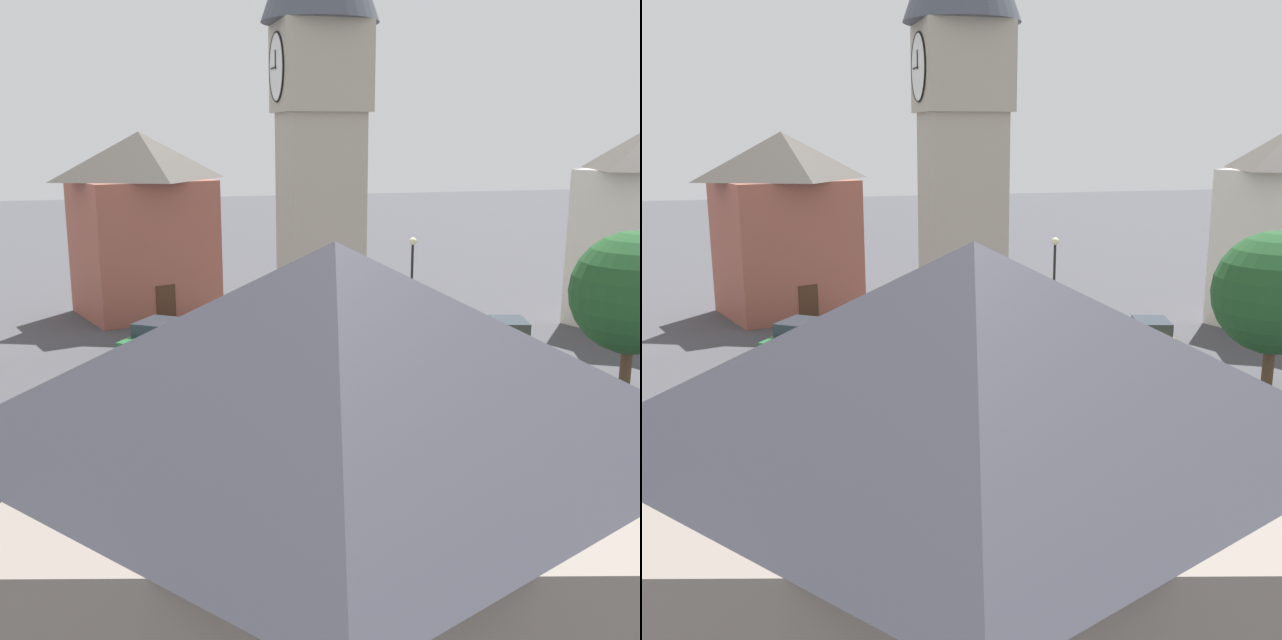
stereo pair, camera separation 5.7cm
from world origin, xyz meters
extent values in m
plane|color=#424247|center=(0.00, 0.00, 0.00)|extent=(200.00, 200.00, 0.00)
cube|color=gray|center=(0.00, 0.00, 0.30)|extent=(3.44, 3.44, 0.60)
cube|color=#ADA38E|center=(0.00, 0.00, 5.77)|extent=(2.75, 2.75, 10.34)
cube|color=#ADA38E|center=(0.00, 0.00, 12.45)|extent=(3.08, 3.08, 3.03)
cylinder|color=white|center=(0.00, 1.57, 12.45)|extent=(2.31, 0.04, 2.31)
torus|color=black|center=(0.00, 1.58, 12.45)|extent=(2.37, 0.06, 2.37)
cube|color=black|center=(0.00, 1.61, 12.70)|extent=(0.05, 0.02, 0.65)
cube|color=black|center=(0.35, 1.61, 12.45)|extent=(0.88, 0.02, 0.04)
cylinder|color=white|center=(0.00, -1.57, 12.45)|extent=(2.31, 0.04, 2.31)
torus|color=black|center=(0.00, -1.58, 12.45)|extent=(2.37, 0.06, 2.37)
cube|color=gold|center=(4.67, -10.61, 0.59)|extent=(4.40, 2.73, 0.64)
cube|color=#28333D|center=(4.81, -10.65, 1.21)|extent=(2.44, 2.06, 0.64)
cylinder|color=black|center=(3.27, -11.05, 0.32)|extent=(0.68, 0.38, 0.64)
cylinder|color=black|center=(3.70, -9.51, 0.32)|extent=(0.68, 0.38, 0.64)
cylinder|color=black|center=(5.64, -11.70, 0.32)|extent=(0.68, 0.38, 0.64)
cylinder|color=black|center=(6.07, -10.16, 0.32)|extent=(0.68, 0.38, 0.64)
cube|color=black|center=(2.72, -10.07, 0.37)|extent=(0.56, 1.64, 0.16)
cube|color=silver|center=(-8.94, 9.51, 0.59)|extent=(4.43, 3.29, 0.64)
cube|color=#28333D|center=(-9.07, 9.44, 1.21)|extent=(2.56, 2.31, 0.64)
cylinder|color=black|center=(-7.48, 9.31, 0.32)|extent=(0.67, 0.47, 0.64)
cylinder|color=black|center=(-10.39, 9.71, 0.32)|extent=(0.67, 0.47, 0.64)
cylinder|color=black|center=(-9.71, 8.26, 0.32)|extent=(0.67, 0.47, 0.64)
cube|color=black|center=(-7.11, 10.37, 0.37)|extent=(0.82, 1.56, 0.16)
cube|color=red|center=(-5.68, 4.03, 0.59)|extent=(2.64, 4.39, 0.64)
cube|color=#28333D|center=(-5.72, 3.88, 1.21)|extent=(2.02, 2.42, 0.64)
cylinder|color=black|center=(-6.16, 5.41, 0.32)|extent=(0.37, 0.67, 0.64)
cylinder|color=black|center=(-4.61, 5.03, 0.32)|extent=(0.37, 0.67, 0.64)
cylinder|color=black|center=(-6.76, 3.03, 0.32)|extent=(0.37, 0.67, 0.64)
cylinder|color=black|center=(-5.21, 2.64, 0.32)|extent=(0.37, 0.67, 0.64)
cube|color=black|center=(-5.19, 5.99, 0.37)|extent=(1.65, 0.52, 0.16)
cube|color=#236B38|center=(8.81, 5.78, 0.59)|extent=(4.34, 3.72, 0.64)
cube|color=#28333D|center=(8.94, 5.70, 1.21)|extent=(2.61, 2.47, 0.64)
cylinder|color=black|center=(7.35, 5.82, 0.32)|extent=(0.65, 0.54, 0.64)
cylinder|color=black|center=(8.25, 7.14, 0.32)|extent=(0.65, 0.54, 0.64)
cylinder|color=black|center=(9.38, 4.43, 0.32)|extent=(0.65, 0.54, 0.64)
cylinder|color=black|center=(10.28, 5.75, 0.32)|extent=(0.65, 0.54, 0.64)
cube|color=black|center=(7.15, 6.92, 0.37)|extent=(1.04, 1.44, 0.16)
cylinder|color=black|center=(-10.56, -1.92, 0.41)|extent=(0.13, 0.13, 0.82)
cylinder|color=black|center=(-10.38, -1.89, 0.41)|extent=(0.13, 0.13, 0.82)
cube|color=#3F9959|center=(-10.47, -1.90, 1.12)|extent=(0.39, 0.27, 0.60)
cylinder|color=#3F9959|center=(-10.71, -1.94, 1.07)|extent=(0.09, 0.09, 0.60)
cylinder|color=#3F9959|center=(-10.24, -1.87, 1.07)|extent=(0.09, 0.09, 0.60)
sphere|color=beige|center=(-10.47, -1.90, 1.57)|extent=(0.22, 0.22, 0.22)
sphere|color=black|center=(-10.47, -1.91, 1.59)|extent=(0.20, 0.20, 0.20)
cylinder|color=brown|center=(-2.82, -11.56, 1.33)|extent=(0.44, 0.44, 2.66)
sphere|color=#1E4C23|center=(-2.82, -11.56, 4.31)|extent=(4.73, 4.73, 4.73)
pyramid|color=#383842|center=(-18.53, 4.68, 7.54)|extent=(8.28, 9.43, 2.78)
cube|color=#422819|center=(-15.51, 3.92, 1.05)|extent=(0.35, 1.09, 2.10)
cube|color=#995142|center=(17.53, 5.80, 3.82)|extent=(7.76, 8.48, 7.65)
pyramid|color=#47423D|center=(17.53, 5.80, 8.96)|extent=(8.15, 8.91, 2.63)
cube|color=#422819|center=(14.73, 4.88, 1.05)|extent=(0.42, 1.07, 2.10)
cube|color=#422819|center=(6.08, -17.14, 1.05)|extent=(1.06, 0.44, 2.10)
cylinder|color=black|center=(6.12, -6.11, 2.55)|extent=(0.12, 0.12, 5.10)
sphere|color=beige|center=(6.12, -6.11, 5.28)|extent=(0.36, 0.36, 0.36)
cylinder|color=gray|center=(5.12, 0.32, 1.10)|extent=(0.07, 0.07, 2.20)
cube|color=red|center=(5.12, 0.32, 2.50)|extent=(0.60, 0.04, 0.60)
camera|label=1|loc=(-27.86, 7.33, 10.27)|focal=43.77mm
camera|label=2|loc=(-27.88, 7.28, 10.27)|focal=43.77mm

